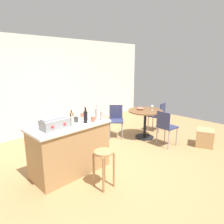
# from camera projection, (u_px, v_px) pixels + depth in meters

# --- Properties ---
(ground_plane) EXTENTS (8.80, 8.80, 0.00)m
(ground_plane) POSITION_uv_depth(u_px,v_px,m) (112.00, 160.00, 4.27)
(ground_plane) COLOR #A37A4C
(back_wall) EXTENTS (8.00, 0.10, 2.70)m
(back_wall) POSITION_uv_depth(u_px,v_px,m) (45.00, 86.00, 5.82)
(back_wall) COLOR silver
(back_wall) RESTS_ON ground_plane
(kitchen_island) EXTENTS (1.44, 0.70, 0.94)m
(kitchen_island) POSITION_uv_depth(u_px,v_px,m) (70.00, 148.00, 3.74)
(kitchen_island) COLOR #A37A4C
(kitchen_island) RESTS_ON ground_plane
(wooden_stool) EXTENTS (0.31, 0.31, 0.63)m
(wooden_stool) POSITION_uv_depth(u_px,v_px,m) (104.00, 161.00, 3.28)
(wooden_stool) COLOR #A37A4C
(wooden_stool) RESTS_ON ground_plane
(dining_table) EXTENTS (0.91, 0.91, 0.77)m
(dining_table) POSITION_uv_depth(u_px,v_px,m) (145.00, 117.00, 5.43)
(dining_table) COLOR black
(dining_table) RESTS_ON ground_plane
(folding_chair_near) EXTENTS (0.43, 0.43, 0.88)m
(folding_chair_near) POSITION_uv_depth(u_px,v_px,m) (166.00, 126.00, 4.88)
(folding_chair_near) COLOR navy
(folding_chair_near) RESTS_ON ground_plane
(folding_chair_far) EXTENTS (0.46, 0.46, 0.86)m
(folding_chair_far) POSITION_uv_depth(u_px,v_px,m) (158.00, 115.00, 5.99)
(folding_chair_far) COLOR navy
(folding_chair_far) RESTS_ON ground_plane
(folding_chair_left) EXTENTS (0.57, 0.57, 0.87)m
(folding_chair_left) POSITION_uv_depth(u_px,v_px,m) (116.00, 118.00, 5.53)
(folding_chair_left) COLOR navy
(folding_chair_left) RESTS_ON ground_plane
(toolbox) EXTENTS (0.45, 0.27, 0.19)m
(toolbox) POSITION_uv_depth(u_px,v_px,m) (55.00, 123.00, 3.36)
(toolbox) COLOR gray
(toolbox) RESTS_ON kitchen_island
(bottle_0) EXTENTS (0.07, 0.07, 0.23)m
(bottle_0) POSITION_uv_depth(u_px,v_px,m) (102.00, 116.00, 3.86)
(bottle_0) COLOR #B7B2AD
(bottle_0) RESTS_ON kitchen_island
(bottle_1) EXTENTS (0.07, 0.07, 0.20)m
(bottle_1) POSITION_uv_depth(u_px,v_px,m) (72.00, 116.00, 3.84)
(bottle_1) COLOR #603314
(bottle_1) RESTS_ON kitchen_island
(bottle_2) EXTENTS (0.06, 0.06, 0.23)m
(bottle_2) POSITION_uv_depth(u_px,v_px,m) (86.00, 116.00, 3.85)
(bottle_2) COLOR #603314
(bottle_2) RESTS_ON kitchen_island
(bottle_3) EXTENTS (0.07, 0.07, 0.30)m
(bottle_3) POSITION_uv_depth(u_px,v_px,m) (85.00, 117.00, 3.69)
(bottle_3) COLOR black
(bottle_3) RESTS_ON kitchen_island
(bottle_4) EXTENTS (0.08, 0.08, 0.23)m
(bottle_4) POSITION_uv_depth(u_px,v_px,m) (72.00, 121.00, 3.49)
(bottle_4) COLOR #B7B2AD
(bottle_4) RESTS_ON kitchen_island
(bottle_5) EXTENTS (0.06, 0.06, 0.31)m
(bottle_5) POSITION_uv_depth(u_px,v_px,m) (97.00, 114.00, 3.88)
(bottle_5) COLOR #B7B2AD
(bottle_5) RESTS_ON kitchen_island
(cup_0) EXTENTS (0.12, 0.09, 0.10)m
(cup_0) POSITION_uv_depth(u_px,v_px,m) (76.00, 119.00, 3.74)
(cup_0) COLOR #383838
(cup_0) RESTS_ON kitchen_island
(cup_1) EXTENTS (0.11, 0.08, 0.08)m
(cup_1) POSITION_uv_depth(u_px,v_px,m) (82.00, 115.00, 4.07)
(cup_1) COLOR #DB6651
(cup_1) RESTS_ON kitchen_island
(cup_2) EXTENTS (0.11, 0.07, 0.10)m
(cup_2) POSITION_uv_depth(u_px,v_px,m) (33.00, 126.00, 3.37)
(cup_2) COLOR white
(cup_2) RESTS_ON kitchen_island
(cup_3) EXTENTS (0.12, 0.08, 0.10)m
(cup_3) POSITION_uv_depth(u_px,v_px,m) (93.00, 119.00, 3.77)
(cup_3) COLOR #DB6651
(cup_3) RESTS_ON kitchen_island
(wine_glass) EXTENTS (0.07, 0.07, 0.14)m
(wine_glass) POSITION_uv_depth(u_px,v_px,m) (152.00, 106.00, 5.36)
(wine_glass) COLOR silver
(wine_glass) RESTS_ON dining_table
(serving_bowl) EXTENTS (0.18, 0.18, 0.07)m
(serving_bowl) POSITION_uv_depth(u_px,v_px,m) (140.00, 108.00, 5.45)
(serving_bowl) COLOR #DB6651
(serving_bowl) RESTS_ON dining_table
(cardboard_box) EXTENTS (0.55, 0.52, 0.42)m
(cardboard_box) POSITION_uv_depth(u_px,v_px,m) (205.00, 138.00, 4.98)
(cardboard_box) COLOR tan
(cardboard_box) RESTS_ON ground_plane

